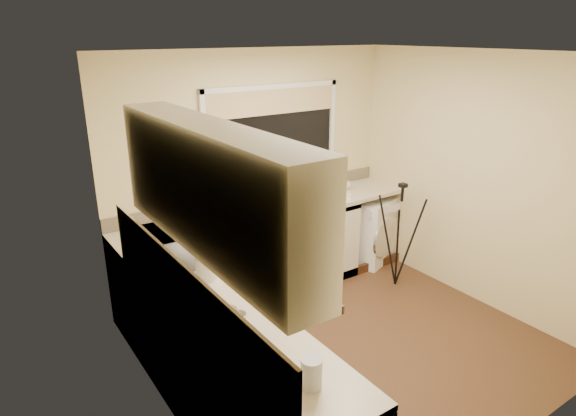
% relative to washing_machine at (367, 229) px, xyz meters
% --- Properties ---
extents(floor, '(3.20, 3.20, 0.00)m').
position_rel_washing_machine_xyz_m(floor, '(-1.31, -1.17, -0.39)').
color(floor, '#4F371F').
rests_on(floor, ground).
extents(ceiling, '(3.20, 3.20, 0.00)m').
position_rel_washing_machine_xyz_m(ceiling, '(-1.31, -1.17, 2.06)').
color(ceiling, white).
rests_on(ceiling, ground).
extents(wall_back, '(3.20, 0.00, 3.20)m').
position_rel_washing_machine_xyz_m(wall_back, '(-1.31, 0.33, 0.84)').
color(wall_back, beige).
rests_on(wall_back, ground).
extents(wall_front, '(3.20, 0.00, 3.20)m').
position_rel_washing_machine_xyz_m(wall_front, '(-1.31, -2.67, 0.84)').
color(wall_front, beige).
rests_on(wall_front, ground).
extents(wall_left, '(0.00, 3.00, 3.00)m').
position_rel_washing_machine_xyz_m(wall_left, '(-2.91, -1.17, 0.84)').
color(wall_left, beige).
rests_on(wall_left, ground).
extents(wall_right, '(0.00, 3.00, 3.00)m').
position_rel_washing_machine_xyz_m(wall_right, '(0.29, -1.17, 0.84)').
color(wall_right, beige).
rests_on(wall_right, ground).
extents(base_cabinet_back, '(2.55, 0.60, 0.86)m').
position_rel_washing_machine_xyz_m(base_cabinet_back, '(-1.63, 0.03, 0.04)').
color(base_cabinet_back, silver).
rests_on(base_cabinet_back, floor).
extents(base_cabinet_left, '(0.54, 2.40, 0.86)m').
position_rel_washing_machine_xyz_m(base_cabinet_left, '(-2.61, -1.47, 0.04)').
color(base_cabinet_left, silver).
rests_on(base_cabinet_left, floor).
extents(worktop_back, '(3.20, 0.60, 0.04)m').
position_rel_washing_machine_xyz_m(worktop_back, '(-1.31, 0.03, 0.49)').
color(worktop_back, beige).
rests_on(worktop_back, base_cabinet_back).
extents(worktop_left, '(0.60, 2.40, 0.04)m').
position_rel_washing_machine_xyz_m(worktop_left, '(-2.61, -1.47, 0.49)').
color(worktop_left, beige).
rests_on(worktop_left, base_cabinet_left).
extents(upper_cabinet, '(0.28, 1.90, 0.70)m').
position_rel_washing_machine_xyz_m(upper_cabinet, '(-2.75, -1.62, 1.41)').
color(upper_cabinet, silver).
rests_on(upper_cabinet, wall_left).
extents(splashback_left, '(0.02, 2.40, 0.45)m').
position_rel_washing_machine_xyz_m(splashback_left, '(-2.90, -1.47, 0.74)').
color(splashback_left, beige).
rests_on(splashback_left, wall_left).
extents(splashback_back, '(3.20, 0.02, 0.14)m').
position_rel_washing_machine_xyz_m(splashback_back, '(-1.31, 0.32, 0.58)').
color(splashback_back, beige).
rests_on(splashback_back, wall_back).
extents(window_glass, '(1.50, 0.02, 1.00)m').
position_rel_washing_machine_xyz_m(window_glass, '(-1.11, 0.32, 1.16)').
color(window_glass, black).
rests_on(window_glass, wall_back).
extents(window_blind, '(1.50, 0.02, 0.25)m').
position_rel_washing_machine_xyz_m(window_blind, '(-1.11, 0.29, 1.54)').
color(window_blind, tan).
rests_on(window_blind, wall_back).
extents(windowsill, '(1.60, 0.14, 0.03)m').
position_rel_washing_machine_xyz_m(windowsill, '(-1.11, 0.26, 0.65)').
color(windowsill, white).
rests_on(windowsill, wall_back).
extents(sink, '(0.82, 0.46, 0.03)m').
position_rel_washing_machine_xyz_m(sink, '(-1.11, 0.03, 0.53)').
color(sink, tan).
rests_on(sink, worktop_back).
extents(faucet, '(0.03, 0.03, 0.24)m').
position_rel_washing_machine_xyz_m(faucet, '(-1.11, 0.21, 0.63)').
color(faucet, silver).
rests_on(faucet, worktop_back).
extents(washing_machine, '(0.69, 0.68, 0.77)m').
position_rel_washing_machine_xyz_m(washing_machine, '(0.00, 0.00, 0.00)').
color(washing_machine, white).
rests_on(washing_machine, floor).
extents(laptop, '(0.39, 0.37, 0.25)m').
position_rel_washing_machine_xyz_m(laptop, '(-1.79, -0.01, 0.58)').
color(laptop, '#96969D').
rests_on(laptop, worktop_back).
extents(kettle, '(0.17, 0.17, 0.22)m').
position_rel_washing_machine_xyz_m(kettle, '(-2.50, -0.97, 0.63)').
color(kettle, white).
rests_on(kettle, worktop_left).
extents(dish_rack, '(0.43, 0.35, 0.06)m').
position_rel_washing_machine_xyz_m(dish_rack, '(-0.60, -0.01, 0.54)').
color(dish_rack, '#EEEBCE').
rests_on(dish_rack, worktop_back).
extents(tripod, '(0.73, 0.73, 1.14)m').
position_rel_washing_machine_xyz_m(tripod, '(-0.16, -0.65, 0.19)').
color(tripod, black).
rests_on(tripod, floor).
extents(glass_jug, '(0.11, 0.11, 0.16)m').
position_rel_washing_machine_xyz_m(glass_jug, '(-2.58, -2.32, 0.59)').
color(glass_jug, silver).
rests_on(glass_jug, worktop_left).
extents(steel_jar, '(0.09, 0.09, 0.12)m').
position_rel_washing_machine_xyz_m(steel_jar, '(-2.66, -1.61, 0.58)').
color(steel_jar, silver).
rests_on(steel_jar, worktop_left).
extents(microwave, '(0.35, 0.50, 0.27)m').
position_rel_washing_machine_xyz_m(microwave, '(-2.63, -0.56, 0.65)').
color(microwave, white).
rests_on(microwave, worktop_left).
extents(plant_b, '(0.13, 0.11, 0.21)m').
position_rel_washing_machine_xyz_m(plant_b, '(-1.33, 0.25, 0.77)').
color(plant_b, '#999999').
rests_on(plant_b, windowsill).
extents(plant_c, '(0.17, 0.17, 0.23)m').
position_rel_washing_machine_xyz_m(plant_c, '(-1.08, 0.26, 0.78)').
color(plant_c, '#999999').
rests_on(plant_c, windowsill).
extents(plant_d, '(0.24, 0.22, 0.21)m').
position_rel_washing_machine_xyz_m(plant_d, '(-0.81, 0.22, 0.77)').
color(plant_d, '#999999').
rests_on(plant_d, windowsill).
extents(soap_bottle_green, '(0.13, 0.13, 0.27)m').
position_rel_washing_machine_xyz_m(soap_bottle_green, '(-0.50, 0.25, 0.80)').
color(soap_bottle_green, green).
rests_on(soap_bottle_green, windowsill).
extents(soap_bottle_clear, '(0.10, 0.10, 0.17)m').
position_rel_washing_machine_xyz_m(soap_bottle_clear, '(-0.37, 0.25, 0.75)').
color(soap_bottle_clear, '#999999').
rests_on(soap_bottle_clear, windowsill).
extents(cup_back, '(0.14, 0.14, 0.09)m').
position_rel_washing_machine_xyz_m(cup_back, '(-0.24, 0.12, 0.56)').
color(cup_back, silver).
rests_on(cup_back, worktop_back).
extents(cup_left, '(0.13, 0.13, 0.09)m').
position_rel_washing_machine_xyz_m(cup_left, '(-2.62, -1.65, 0.56)').
color(cup_left, beige).
rests_on(cup_left, worktop_left).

